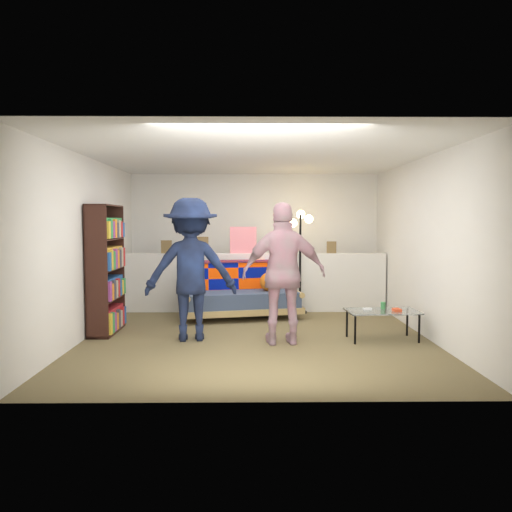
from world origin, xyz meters
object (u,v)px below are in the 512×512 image
Objects in this scene: floor_lamp at (301,240)px; person_left at (191,269)px; bookshelf at (106,273)px; person_right at (284,274)px; coffee_table at (383,312)px; futon_sofa at (242,294)px.

person_left is at bearing -130.57° from floor_lamp.
bookshelf is 0.96× the size of person_left.
person_right reaches higher than bookshelf.
bookshelf is 1.31m from person_left.
bookshelf is at bearing -152.93° from floor_lamp.
floor_lamp is 2.50m from person_left.
person_left is at bearing 178.69° from coffee_table.
bookshelf reaches higher than floor_lamp.
bookshelf is 3.22m from floor_lamp.
futon_sofa is 2.42m from coffee_table.
person_right is at bearing -72.20° from futon_sofa.
bookshelf is at bearing -150.34° from futon_sofa.
floor_lamp is (2.84, 1.45, 0.40)m from bookshelf.
coffee_table is at bearing -39.79° from futon_sofa.
person_left is (-0.63, -1.49, 0.55)m from futon_sofa.
person_left is (-1.62, -1.89, -0.30)m from floor_lamp.
person_right is at bearing -101.18° from floor_lamp.
floor_lamp is (-0.88, 1.94, 0.87)m from coffee_table.
person_left is (1.23, -0.43, 0.10)m from bookshelf.
person_left is 1.22m from person_right.
futon_sofa is 1.12× the size of person_right.
futon_sofa is 1.71m from person_left.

